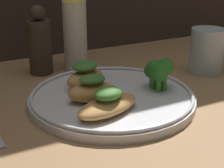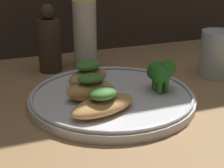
# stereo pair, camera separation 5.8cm
# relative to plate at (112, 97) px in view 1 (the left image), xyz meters

# --- Properties ---
(ground_plane) EXTENTS (1.80, 1.80, 0.01)m
(ground_plane) POSITION_rel_plate_xyz_m (0.00, 0.00, -0.01)
(ground_plane) COLOR #936D47
(plate) EXTENTS (0.29, 0.29, 0.02)m
(plate) POSITION_rel_plate_xyz_m (0.00, 0.00, 0.00)
(plate) COLOR silver
(plate) RESTS_ON ground_plane
(grilled_meat_front) EXTENTS (0.12, 0.08, 0.04)m
(grilled_meat_front) POSITION_rel_plate_xyz_m (-0.04, -0.06, 0.02)
(grilled_meat_front) COLOR tan
(grilled_meat_front) RESTS_ON plate
(grilled_meat_middle) EXTENTS (0.08, 0.05, 0.04)m
(grilled_meat_middle) POSITION_rel_plate_xyz_m (-0.04, -0.01, 0.02)
(grilled_meat_middle) COLOR tan
(grilled_meat_middle) RESTS_ON plate
(grilled_meat_back) EXTENTS (0.09, 0.08, 0.05)m
(grilled_meat_back) POSITION_rel_plate_xyz_m (-0.03, 0.06, 0.03)
(grilled_meat_back) COLOR tan
(grilled_meat_back) RESTS_ON plate
(broccoli_bunch) EXTENTS (0.05, 0.05, 0.06)m
(broccoli_bunch) POSITION_rel_plate_xyz_m (0.09, -0.01, 0.04)
(broccoli_bunch) COLOR #4C8E38
(broccoli_bunch) RESTS_ON plate
(sauce_bottle) EXTENTS (0.05, 0.05, 0.18)m
(sauce_bottle) POSITION_rel_plate_xyz_m (0.02, 0.20, 0.08)
(sauce_bottle) COLOR silver
(sauce_bottle) RESTS_ON ground_plane
(pepper_grinder) EXTENTS (0.05, 0.05, 0.14)m
(pepper_grinder) POSITION_rel_plate_xyz_m (-0.06, 0.20, 0.05)
(pepper_grinder) COLOR #382D23
(pepper_grinder) RESTS_ON ground_plane
(drinking_glass) EXTENTS (0.07, 0.07, 0.09)m
(drinking_glass) POSITION_rel_plate_xyz_m (0.25, 0.05, 0.04)
(drinking_glass) COLOR silver
(drinking_glass) RESTS_ON ground_plane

